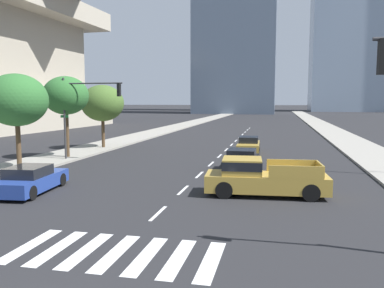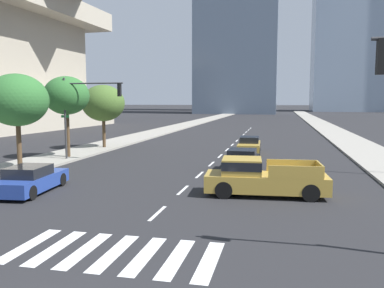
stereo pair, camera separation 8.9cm
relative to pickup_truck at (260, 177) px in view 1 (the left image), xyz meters
name	(u,v)px [view 1 (the left image)]	position (x,y,z in m)	size (l,w,h in m)	color
sidewalk_east	(366,151)	(7.92, 17.10, -0.74)	(4.00, 260.00, 0.15)	gray
sidewalk_west	(107,145)	(-15.18, 17.10, -0.74)	(4.00, 260.00, 0.15)	gray
crosswalk_near	(116,253)	(-3.63, -7.75, -0.81)	(5.85, 2.80, 0.01)	silver
lane_divider_center	(232,145)	(-3.63, 20.25, -0.81)	(0.14, 50.00, 0.01)	silver
pickup_truck	(260,177)	(0.00, 0.00, 0.00)	(5.51, 2.30, 1.67)	#B28E38
sedan_black_0	(242,161)	(-1.39, 6.13, -0.21)	(1.93, 4.27, 1.30)	black
sedan_gold_1	(249,145)	(-1.59, 14.58, -0.20)	(1.89, 4.62, 1.32)	#B28E38
sedan_blue_2	(30,180)	(-10.44, -1.71, -0.23)	(2.18, 4.41, 1.26)	navy
traffic_signal_far	(86,103)	(-12.32, 7.52, 3.25)	(4.68, 0.28, 5.69)	#333335
street_tree_nearest	(16,100)	(-14.38, 2.92, 3.46)	(3.64, 3.64, 5.68)	#4C3823
street_tree_second	(66,96)	(-14.38, 8.49, 3.79)	(3.27, 3.27, 5.87)	#4C3823
street_tree_third	(102,103)	(-14.38, 14.58, 3.22)	(3.75, 3.75, 5.48)	#4C3823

